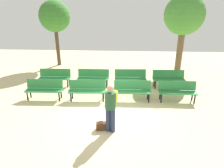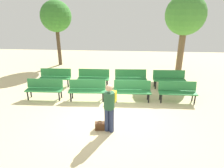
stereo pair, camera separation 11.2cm
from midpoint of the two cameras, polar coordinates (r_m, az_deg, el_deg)
The scene contains 13 objects.
ground_plane at distance 7.37m, azimuth -1.43°, elevation -9.84°, with size 24.00×24.00×0.00m, color beige.
bench_r0_c0 at distance 9.15m, azimuth -19.48°, elevation -1.13°, with size 1.61×0.53×0.87m.
bench_r0_c1 at distance 8.63m, azimuth -7.59°, elevation -1.41°, with size 1.62×0.57×0.87m.
bench_r0_c2 at distance 8.53m, azimuth 5.60°, elevation -1.58°, with size 1.61×0.52×0.87m.
bench_r0_c3 at distance 8.86m, azimuth 18.19°, elevation -1.71°, with size 1.60×0.48×0.87m.
bench_r1_c0 at distance 10.54m, azimuth -16.63°, elevation 2.14°, with size 1.61×0.52×0.87m.
bench_r1_c1 at distance 10.10m, azimuth -5.79°, elevation 2.11°, with size 1.60×0.48×0.87m.
bench_r1_c2 at distance 10.05m, azimuth 5.06°, elevation 2.05°, with size 1.62×0.56×0.87m.
bench_r1_c3 at distance 10.30m, azimuth 15.90°, elevation 1.78°, with size 1.62×0.54×0.87m.
tree_0 at distance 14.07m, azimuth -16.63°, elevation 18.27°, with size 2.03×2.03×4.31m.
tree_1 at distance 12.61m, azimuth 20.05°, elevation 18.18°, with size 2.32×2.32×4.60m.
visitor_with_backpack at distance 6.22m, azimuth -0.90°, elevation -6.22°, with size 0.44×0.58×1.65m.
handbag at distance 6.69m, azimuth -3.72°, elevation -12.12°, with size 0.34×0.21×0.29m.
Camera 1 is at (0.51, -6.28, 3.83)m, focal length 31.32 mm.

